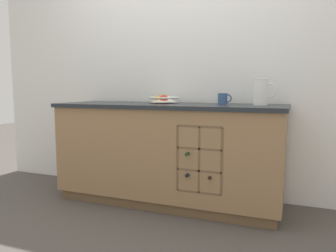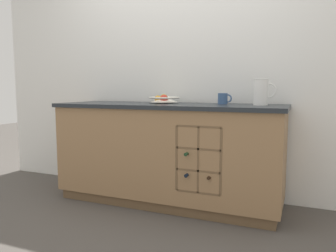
# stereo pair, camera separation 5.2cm
# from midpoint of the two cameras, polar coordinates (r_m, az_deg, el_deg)

# --- Properties ---
(ground_plane) EXTENTS (14.00, 14.00, 0.00)m
(ground_plane) POSITION_cam_midpoint_polar(r_m,az_deg,el_deg) (3.13, 0.49, -13.06)
(ground_plane) COLOR #4C4742
(back_wall) EXTENTS (4.42, 0.06, 2.55)m
(back_wall) POSITION_cam_midpoint_polar(r_m,az_deg,el_deg) (3.31, 3.03, 10.46)
(back_wall) COLOR white
(back_wall) RESTS_ON ground_plane
(kitchen_island) EXTENTS (2.06, 0.68, 0.91)m
(kitchen_island) POSITION_cam_midpoint_polar(r_m,az_deg,el_deg) (3.00, 0.54, -4.73)
(kitchen_island) COLOR brown
(kitchen_island) RESTS_ON ground_plane
(fruit_bowl) EXTENTS (0.29, 0.29, 0.08)m
(fruit_bowl) POSITION_cam_midpoint_polar(r_m,az_deg,el_deg) (3.09, -0.25, 4.73)
(fruit_bowl) COLOR silver
(fruit_bowl) RESTS_ON kitchen_island
(white_pitcher) EXTENTS (0.18, 0.12, 0.22)m
(white_pitcher) POSITION_cam_midpoint_polar(r_m,az_deg,el_deg) (2.83, 16.46, 5.81)
(white_pitcher) COLOR white
(white_pitcher) RESTS_ON kitchen_island
(ceramic_mug) EXTENTS (0.12, 0.09, 0.10)m
(ceramic_mug) POSITION_cam_midpoint_polar(r_m,az_deg,el_deg) (2.95, 10.08, 4.72)
(ceramic_mug) COLOR #385684
(ceramic_mug) RESTS_ON kitchen_island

